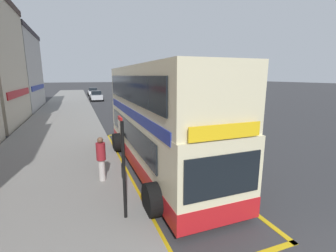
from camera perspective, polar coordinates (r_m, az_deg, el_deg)
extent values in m
plane|color=#333335|center=(34.50, -11.48, 5.14)|extent=(260.00, 260.00, 0.00)
cube|color=gray|center=(34.05, -23.20, 4.44)|extent=(6.00, 76.00, 0.14)
cube|color=beige|center=(10.41, -2.44, -2.70)|extent=(2.44, 10.03, 2.30)
cube|color=beige|center=(10.08, -2.54, 8.92)|extent=(2.42, 9.83, 1.90)
cube|color=red|center=(10.66, -2.40, -7.12)|extent=(2.46, 10.05, 0.60)
cube|color=navy|center=(10.17, -2.50, 3.68)|extent=(2.47, 9.22, 0.36)
cube|color=black|center=(10.41, -9.66, -1.17)|extent=(0.04, 8.02, 0.90)
cube|color=black|center=(9.76, -9.56, 8.96)|extent=(0.04, 8.82, 1.00)
cube|color=black|center=(6.02, 13.33, -11.73)|extent=(2.15, 0.04, 1.10)
cube|color=yellow|center=(5.67, 13.88, -1.31)|extent=(1.95, 0.04, 0.36)
cylinder|color=black|center=(7.14, -3.15, -17.28)|extent=(0.56, 1.00, 1.00)
cylinder|color=black|center=(8.23, 15.03, -13.53)|extent=(0.56, 1.00, 1.00)
cylinder|color=black|center=(12.93, -11.87, -3.92)|extent=(0.56, 1.00, 1.00)
cylinder|color=black|center=(13.56, -0.87, -2.91)|extent=(0.56, 1.00, 1.00)
cube|color=gold|center=(10.75, -10.43, -9.97)|extent=(0.16, 12.65, 0.01)
cube|color=gold|center=(11.59, 4.18, -8.14)|extent=(0.16, 12.65, 0.01)
cube|color=gold|center=(16.87, -9.48, -1.82)|extent=(3.11, 0.16, 0.01)
cylinder|color=black|center=(6.50, -10.64, -10.70)|extent=(0.09, 0.09, 2.73)
cube|color=silver|center=(6.39, -11.47, 0.02)|extent=(0.05, 0.42, 0.30)
cube|color=red|center=(6.35, -11.55, 1.78)|extent=(0.05, 0.42, 0.10)
cube|color=black|center=(6.62, -10.78, -10.91)|extent=(0.06, 0.28, 0.40)
cube|color=#B2191E|center=(23.49, -32.29, 6.79)|extent=(0.08, 7.87, 0.56)
cube|color=navy|center=(34.31, -28.86, 8.23)|extent=(0.08, 10.12, 0.56)
cube|color=#B2B5BA|center=(32.28, -5.99, 6.03)|extent=(1.76, 4.20, 0.72)
cube|color=black|center=(32.12, -5.97, 7.19)|extent=(1.52, 1.90, 0.60)
cylinder|color=black|center=(33.35, -8.12, 5.55)|extent=(0.22, 0.60, 0.60)
cylinder|color=black|center=(33.82, -5.02, 5.71)|extent=(0.22, 0.60, 0.60)
cylinder|color=black|center=(30.84, -7.02, 5.06)|extent=(0.22, 0.60, 0.60)
cylinder|color=black|center=(31.34, -3.69, 5.23)|extent=(0.22, 0.60, 0.60)
cube|color=silver|center=(51.39, -17.72, 7.74)|extent=(1.76, 4.20, 0.72)
cube|color=black|center=(51.25, -17.76, 8.47)|extent=(1.52, 1.90, 0.60)
cylinder|color=black|center=(52.67, -18.81, 7.37)|extent=(0.22, 0.60, 0.60)
cylinder|color=black|center=(52.77, -16.77, 7.51)|extent=(0.22, 0.60, 0.60)
cylinder|color=black|center=(50.07, -18.68, 7.17)|extent=(0.22, 0.60, 0.60)
cylinder|color=black|center=(50.19, -16.53, 7.31)|extent=(0.22, 0.60, 0.60)
cube|color=#B2B5BA|center=(40.76, -17.00, 6.81)|extent=(1.76, 4.20, 0.72)
cube|color=black|center=(40.61, -17.04, 7.73)|extent=(1.52, 1.90, 0.60)
cylinder|color=black|center=(42.03, -18.38, 6.38)|extent=(0.22, 0.60, 0.60)
cylinder|color=black|center=(42.16, -15.83, 6.55)|extent=(0.22, 0.60, 0.60)
cylinder|color=black|center=(39.44, -18.18, 6.06)|extent=(0.22, 0.60, 0.60)
cylinder|color=black|center=(39.58, -15.47, 6.24)|extent=(0.22, 0.60, 0.60)
cylinder|color=#B7B2AD|center=(9.29, -15.71, -10.22)|extent=(0.24, 0.24, 0.81)
cylinder|color=maroon|center=(9.05, -15.97, -5.93)|extent=(0.34, 0.34, 0.64)
sphere|color=brown|center=(8.93, -16.13, -3.30)|extent=(0.22, 0.22, 0.22)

